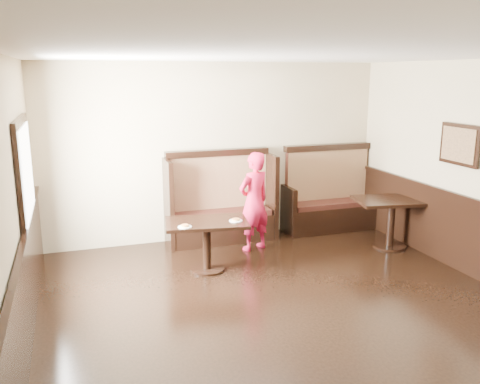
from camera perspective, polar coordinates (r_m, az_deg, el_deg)
name	(u,v)px	position (r m, az deg, el deg)	size (l,w,h in m)	color
ground	(312,337)	(5.44, 8.13, -15.83)	(7.00, 7.00, 0.00)	black
room_shell	(276,269)	(5.27, 4.05, -8.65)	(7.00, 7.00, 7.00)	tan
booth_main	(220,208)	(8.11, -2.22, -1.82)	(1.75, 0.72, 1.45)	black
booth_neighbor	(329,201)	(8.85, 9.98, -1.04)	(1.65, 0.72, 1.45)	black
table_main	(207,233)	(6.86, -3.76, -4.58)	(1.19, 0.85, 0.70)	black
table_neighbor	(391,211)	(8.10, 16.64, -2.08)	(1.21, 0.91, 0.76)	black
child	(254,201)	(7.62, 1.59, -1.07)	(0.55, 0.36, 1.50)	red
pizza_plate_left	(185,226)	(6.58, -6.21, -3.84)	(0.18, 0.18, 0.03)	white
pizza_plate_right	(236,220)	(6.81, -0.48, -3.17)	(0.18, 0.18, 0.03)	white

